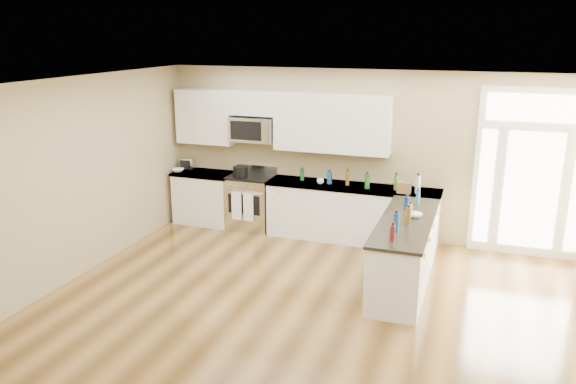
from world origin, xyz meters
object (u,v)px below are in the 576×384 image
Objects in this scene: peninsula_cabinet at (404,255)px; stockpot at (241,171)px; kitchen_range at (251,202)px; toaster_oven at (188,163)px.

stockpot reaches higher than peninsula_cabinet.
toaster_oven reaches higher than kitchen_range.
toaster_oven is (-4.21, 1.59, 0.61)m from peninsula_cabinet.
kitchen_range is at bearing -14.76° from toaster_oven.
toaster_oven reaches higher than peninsula_cabinet.
toaster_oven is (-1.31, 0.14, 0.56)m from kitchen_range.
stockpot is at bearing -20.75° from toaster_oven.
peninsula_cabinet is at bearing -29.43° from toaster_oven.
kitchen_range is (-2.90, 1.45, 0.04)m from peninsula_cabinet.
peninsula_cabinet is at bearing -26.55° from kitchen_range.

